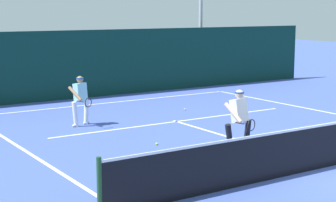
% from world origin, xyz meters
% --- Properties ---
extents(ground_plane, '(80.00, 80.00, 0.00)m').
position_xyz_m(ground_plane, '(0.00, 0.00, 0.00)').
color(ground_plane, '#4259AE').
extents(court_line_baseline_far, '(10.69, 0.10, 0.01)m').
position_xyz_m(court_line_baseline_far, '(0.00, 10.67, 0.00)').
color(court_line_baseline_far, white).
rests_on(court_line_baseline_far, ground_plane).
extents(court_line_service, '(8.71, 0.10, 0.01)m').
position_xyz_m(court_line_service, '(0.00, 6.22, 0.00)').
color(court_line_service, white).
rests_on(court_line_service, ground_plane).
extents(court_line_centre, '(0.10, 6.40, 0.01)m').
position_xyz_m(court_line_centre, '(0.00, 3.20, 0.00)').
color(court_line_centre, white).
rests_on(court_line_centre, ground_plane).
extents(tennis_net, '(11.71, 0.09, 1.09)m').
position_xyz_m(tennis_net, '(0.00, 0.00, 0.53)').
color(tennis_net, '#1E4723').
rests_on(tennis_net, ground_plane).
extents(player_near, '(0.99, 0.90, 1.62)m').
position_xyz_m(player_near, '(-0.97, 2.03, 0.89)').
color(player_near, black).
rests_on(player_near, ground_plane).
extents(player_far, '(0.74, 0.91, 1.55)m').
position_xyz_m(player_far, '(-2.83, 7.34, 0.85)').
color(player_far, silver).
rests_on(player_far, ground_plane).
extents(tennis_ball, '(0.07, 0.07, 0.07)m').
position_xyz_m(tennis_ball, '(1.41, 7.76, 0.03)').
color(tennis_ball, '#D1E033').
rests_on(tennis_ball, ground_plane).
extents(tennis_ball_extra, '(0.07, 0.07, 0.07)m').
position_xyz_m(tennis_ball_extra, '(-2.20, 3.90, 0.03)').
color(tennis_ball_extra, '#D1E033').
rests_on(tennis_ball_extra, ground_plane).
extents(back_fence_windscreen, '(23.14, 0.12, 2.75)m').
position_xyz_m(back_fence_windscreen, '(0.00, 12.39, 1.38)').
color(back_fence_windscreen, '#0B2F29').
rests_on(back_fence_windscreen, ground_plane).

